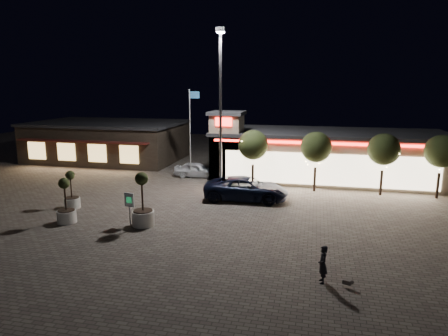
% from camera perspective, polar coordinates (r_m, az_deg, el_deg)
% --- Properties ---
extents(ground, '(90.00, 90.00, 0.00)m').
position_cam_1_polar(ground, '(24.13, -9.68, -8.65)').
color(ground, '#6A6055').
rests_on(ground, ground).
extents(retail_building, '(20.40, 8.40, 6.10)m').
position_cam_1_polar(retail_building, '(37.13, 13.75, 1.93)').
color(retail_building, gray).
rests_on(retail_building, ground).
extents(restaurant_building, '(16.40, 11.00, 4.30)m').
position_cam_1_polar(restaurant_building, '(47.19, -16.20, 3.78)').
color(restaurant_building, '#382D23').
rests_on(restaurant_building, ground).
extents(floodlight_pole, '(0.60, 0.40, 12.38)m').
position_cam_1_polar(floodlight_pole, '(29.65, -0.50, 9.21)').
color(floodlight_pole, gray).
rests_on(floodlight_pole, ground).
extents(flagpole, '(0.95, 0.10, 8.00)m').
position_cam_1_polar(flagpole, '(35.68, -4.73, 5.94)').
color(flagpole, white).
rests_on(flagpole, ground).
extents(string_tree_a, '(2.42, 2.42, 4.79)m').
position_cam_1_polar(string_tree_a, '(32.53, 4.19, 3.29)').
color(string_tree_a, '#332319').
rests_on(string_tree_a, ground).
extents(string_tree_b, '(2.42, 2.42, 4.79)m').
position_cam_1_polar(string_tree_b, '(32.15, 13.03, 2.91)').
color(string_tree_b, '#332319').
rests_on(string_tree_b, ground).
extents(string_tree_c, '(2.42, 2.42, 4.79)m').
position_cam_1_polar(string_tree_c, '(32.55, 21.87, 2.47)').
color(string_tree_c, '#332319').
rests_on(string_tree_c, ground).
extents(string_tree_d, '(2.42, 2.42, 4.79)m').
position_cam_1_polar(string_tree_d, '(33.40, 28.66, 2.09)').
color(string_tree_d, '#332319').
rests_on(string_tree_d, ground).
extents(pickup_truck, '(6.32, 3.19, 1.71)m').
position_cam_1_polar(pickup_truck, '(29.49, 3.18, -2.96)').
color(pickup_truck, black).
rests_on(pickup_truck, ground).
extents(white_sedan, '(4.04, 1.65, 1.37)m').
position_cam_1_polar(white_sedan, '(36.85, -3.99, -0.25)').
color(white_sedan, white).
rests_on(white_sedan, ground).
extents(pedestrian, '(0.50, 0.67, 1.66)m').
position_cam_1_polar(pedestrian, '(18.05, 13.92, -13.23)').
color(pedestrian, black).
rests_on(pedestrian, ground).
extents(dog, '(0.46, 0.27, 0.25)m').
position_cam_1_polar(dog, '(18.17, 17.38, -15.31)').
color(dog, '#59514C').
rests_on(dog, ground).
extents(planter_left, '(1.07, 1.07, 2.64)m').
position_cam_1_polar(planter_left, '(29.48, -20.92, -3.83)').
color(planter_left, beige).
rests_on(planter_left, ground).
extents(planter_mid, '(1.16, 1.16, 2.84)m').
position_cam_1_polar(planter_mid, '(26.50, -21.62, -5.46)').
color(planter_mid, beige).
rests_on(planter_mid, ground).
extents(planter_right, '(1.34, 1.34, 3.30)m').
position_cam_1_polar(planter_right, '(24.64, -11.52, -5.78)').
color(planter_right, beige).
rests_on(planter_right, ground).
extents(valet_sign, '(0.66, 0.19, 2.02)m').
position_cam_1_polar(valet_sign, '(24.74, -13.38, -4.84)').
color(valet_sign, gray).
rests_on(valet_sign, ground).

